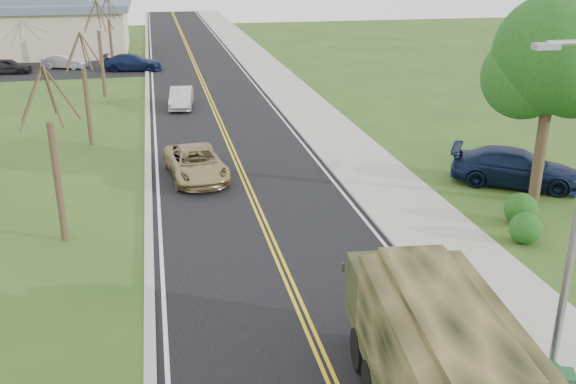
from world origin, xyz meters
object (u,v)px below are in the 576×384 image
object	(u,v)px
military_truck	(432,348)
suv_champagne	(196,163)
sedan_silver	(181,98)
utility_box_far	(547,380)
pickup_navy	(516,168)

from	to	relation	value
military_truck	suv_champagne	bearing A→B (deg)	108.01
military_truck	suv_champagne	size ratio (longest dim) A/B	1.37
suv_champagne	sedan_silver	world-z (taller)	suv_champagne
suv_champagne	utility_box_far	world-z (taller)	suv_champagne
sedan_silver	pickup_navy	world-z (taller)	pickup_navy
pickup_navy	utility_box_far	distance (m)	14.47
military_truck	suv_champagne	xyz separation A→B (m)	(-3.63, 16.84, -1.19)
utility_box_far	suv_champagne	bearing A→B (deg)	105.84
military_truck	pickup_navy	world-z (taller)	military_truck
sedan_silver	utility_box_far	distance (m)	31.09
pickup_navy	utility_box_far	xyz separation A→B (m)	(-6.64, -12.85, -0.36)
military_truck	suv_champagne	world-z (taller)	military_truck
suv_champagne	sedan_silver	xyz separation A→B (m)	(0.06, 13.84, -0.05)
suv_champagne	sedan_silver	bearing A→B (deg)	82.81
sedan_silver	pickup_navy	distance (m)	21.97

